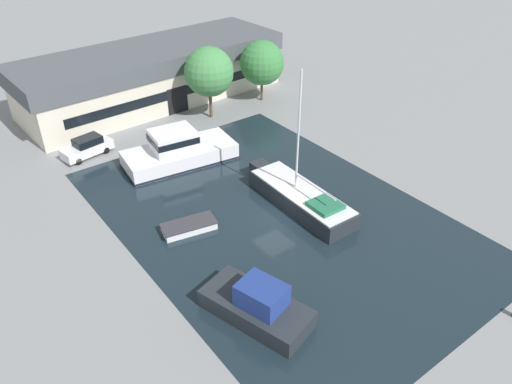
{
  "coord_description": "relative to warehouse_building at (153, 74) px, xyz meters",
  "views": [
    {
      "loc": [
        -19.28,
        -23.17,
        21.89
      ],
      "look_at": [
        0.0,
        2.31,
        1.0
      ],
      "focal_mm": 35.0,
      "sensor_mm": 36.0,
      "label": 1
    }
  ],
  "objects": [
    {
      "name": "cabin_boat",
      "position": [
        -10.46,
        -32.5,
        -2.04
      ],
      "size": [
        4.57,
        7.04,
        2.57
      ],
      "rotation": [
        0.0,
        0.0,
        0.28
      ],
      "color": "#23282D",
      "rests_on": "water_canal"
    },
    {
      "name": "small_dinghy",
      "position": [
        -9.38,
        -22.98,
        -2.65
      ],
      "size": [
        4.17,
        2.45,
        0.59
      ],
      "rotation": [
        0.0,
        0.0,
        1.37
      ],
      "color": "white",
      "rests_on": "water_canal"
    },
    {
      "name": "quay_tree_near_building",
      "position": [
        2.39,
        -7.65,
        1.9
      ],
      "size": [
        4.93,
        4.93,
        7.33
      ],
      "color": "brown",
      "rests_on": "ground"
    },
    {
      "name": "ground_plane",
      "position": [
        -3.47,
        -25.44,
        -2.96
      ],
      "size": [
        440.0,
        440.0,
        0.0
      ],
      "primitive_type": "plane",
      "color": "gray"
    },
    {
      "name": "water_canal",
      "position": [
        -3.47,
        -25.44,
        -2.95
      ],
      "size": [
        20.84,
        30.81,
        0.01
      ],
      "primitive_type": "cube",
      "color": "black",
      "rests_on": "ground"
    },
    {
      "name": "sailboat_moored",
      "position": [
        -0.97,
        -25.37,
        -2.2
      ],
      "size": [
        3.19,
        10.81,
        10.64
      ],
      "rotation": [
        0.0,
        0.0,
        -0.02
      ],
      "color": "#23282D",
      "rests_on": "water_canal"
    },
    {
      "name": "quay_tree_by_water",
      "position": [
        9.35,
        -7.24,
        1.28
      ],
      "size": [
        4.78,
        4.78,
        6.63
      ],
      "color": "brown",
      "rests_on": "ground"
    },
    {
      "name": "motor_cruiser",
      "position": [
        -5.08,
        -14.0,
        -1.82
      ],
      "size": [
        10.15,
        5.29,
        3.18
      ],
      "rotation": [
        0.0,
        0.0,
        1.44
      ],
      "color": "white",
      "rests_on": "water_canal"
    },
    {
      "name": "warehouse_building",
      "position": [
        0.0,
        0.0,
        0.0
      ],
      "size": [
        29.55,
        10.91,
        5.84
      ],
      "rotation": [
        0.0,
        0.0,
        0.04
      ],
      "color": "beige",
      "rests_on": "ground"
    },
    {
      "name": "parked_car",
      "position": [
        -10.97,
        -8.01,
        -2.07
      ],
      "size": [
        4.72,
        2.46,
        1.78
      ],
      "rotation": [
        0.0,
        0.0,
        1.74
      ],
      "color": "silver",
      "rests_on": "ground"
    }
  ]
}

